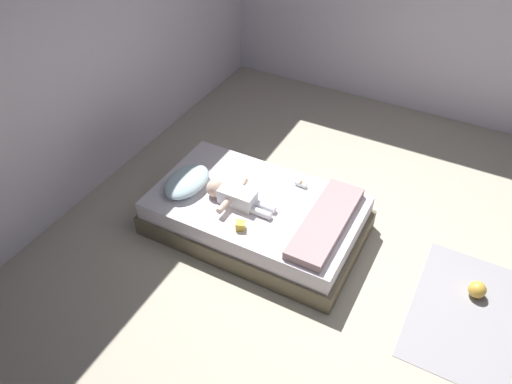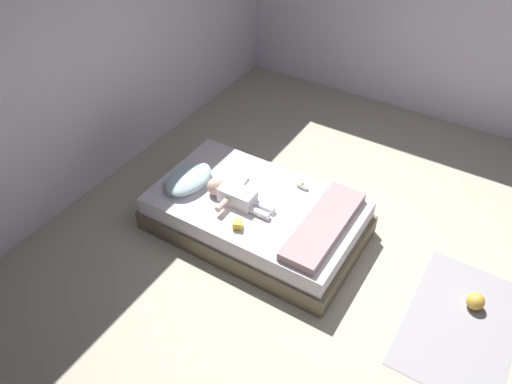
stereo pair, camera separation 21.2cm
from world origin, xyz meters
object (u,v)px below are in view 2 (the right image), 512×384
Objects in this scene: pillow at (189,179)px; toothbrush at (233,181)px; toy_block at (238,225)px; baby_bottle at (302,186)px; baby at (234,195)px; toy_ball at (476,301)px; bed at (256,216)px.

pillow reaches higher than toothbrush.
baby_bottle is (0.75, -0.22, -0.01)m from toy_block.
baby is (0.03, -0.48, 0.00)m from pillow.
baby_bottle reaches higher than toy_ball.
bed is 0.71m from pillow.
baby is 4.46× the size of toothbrush.
toothbrush is 2.30m from toy_ball.
baby is (-0.11, 0.17, 0.26)m from bed.
toy_block is 0.78m from baby_bottle.
bed is 0.51m from baby_bottle.
bed is 13.47× the size of toy_ball.
toy_block reaches higher than baby_bottle.
bed is 13.05× the size of toothbrush.
toy_block is at bearing -172.25° from bed.
baby is at bearing -145.01° from toothbrush.
baby is 0.35m from toy_block.
toy_block is (-0.24, -0.70, -0.03)m from pillow.
baby is 0.27m from toothbrush.
baby_bottle is at bearing -42.58° from baby.
bed is at bearing -78.13° from pillow.
pillow is at bearing 101.87° from bed.
bed reaches higher than toy_ball.
baby is 0.65m from baby_bottle.
baby is 6.78× the size of toy_block.
toy_ball is at bearing -88.00° from toothbrush.
toy_ball is at bearing -82.19° from baby.
toy_ball is 1.73m from baby_bottle.
toothbrush is 0.60m from toy_block.
bed is 19.81× the size of toy_block.
toothbrush is at bearing 92.00° from toy_ball.
baby reaches higher than toy_block.
toothbrush is (0.21, 0.15, -0.06)m from baby.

